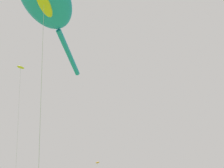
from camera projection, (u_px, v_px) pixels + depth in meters
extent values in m
cylinder|color=#1E8CBF|center=(69.00, 54.00, 20.84)|extent=(5.57, 3.65, 0.51)
ellipsoid|color=yellow|center=(44.00, 3.00, 15.97)|extent=(2.70, 2.18, 0.51)
cylinder|color=#B2B2B7|center=(41.00, 105.00, 11.94)|extent=(4.27, 0.53, 17.05)
ellipsoid|color=yellow|center=(21.00, 67.00, 22.82)|extent=(0.93, 0.77, 0.28)
cylinder|color=#B2B2B7|center=(17.00, 142.00, 17.26)|extent=(3.07, 3.40, 17.84)
ellipsoid|color=orange|center=(98.00, 163.00, 27.35)|extent=(0.44, 0.67, 0.23)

